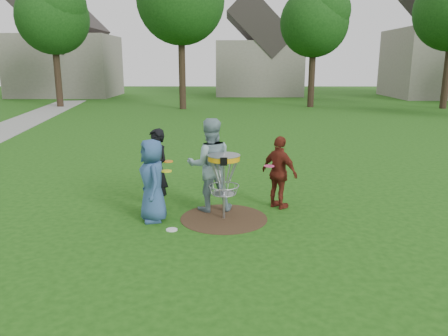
{
  "coord_description": "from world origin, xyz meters",
  "views": [
    {
      "loc": [
        0.08,
        -8.51,
        3.15
      ],
      "look_at": [
        0.0,
        0.3,
        1.0
      ],
      "focal_mm": 35.0,
      "sensor_mm": 36.0,
      "label": 1
    }
  ],
  "objects_px": {
    "player_grey": "(210,165)",
    "disc_golf_basket": "(224,171)",
    "player_maroon": "(279,173)",
    "player_blue": "(153,180)",
    "player_black": "(157,169)"
  },
  "relations": [
    {
      "from": "player_blue",
      "to": "player_grey",
      "type": "xyz_separation_m",
      "value": [
        1.12,
        0.68,
        0.16
      ]
    },
    {
      "from": "player_blue",
      "to": "player_maroon",
      "type": "xyz_separation_m",
      "value": [
        2.63,
        0.81,
        -0.04
      ]
    },
    {
      "from": "player_black",
      "to": "disc_golf_basket",
      "type": "relative_size",
      "value": 1.28
    },
    {
      "from": "player_black",
      "to": "disc_golf_basket",
      "type": "bearing_deg",
      "value": 26.54
    },
    {
      "from": "player_maroon",
      "to": "disc_golf_basket",
      "type": "height_order",
      "value": "player_maroon"
    },
    {
      "from": "player_blue",
      "to": "disc_golf_basket",
      "type": "bearing_deg",
      "value": 74.59
    },
    {
      "from": "disc_golf_basket",
      "to": "player_blue",
      "type": "bearing_deg",
      "value": -175.63
    },
    {
      "from": "player_maroon",
      "to": "disc_golf_basket",
      "type": "xyz_separation_m",
      "value": [
        -1.2,
        -0.7,
        0.22
      ]
    },
    {
      "from": "player_grey",
      "to": "player_maroon",
      "type": "xyz_separation_m",
      "value": [
        1.51,
        0.13,
        -0.2
      ]
    },
    {
      "from": "player_black",
      "to": "player_grey",
      "type": "height_order",
      "value": "player_grey"
    },
    {
      "from": "player_blue",
      "to": "player_grey",
      "type": "distance_m",
      "value": 1.32
    },
    {
      "from": "player_maroon",
      "to": "player_grey",
      "type": "bearing_deg",
      "value": 51.44
    },
    {
      "from": "player_black",
      "to": "player_grey",
      "type": "xyz_separation_m",
      "value": [
        1.15,
        -0.07,
        0.12
      ]
    },
    {
      "from": "player_grey",
      "to": "disc_golf_basket",
      "type": "height_order",
      "value": "player_grey"
    },
    {
      "from": "player_maroon",
      "to": "player_black",
      "type": "bearing_deg",
      "value": 47.71
    }
  ]
}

